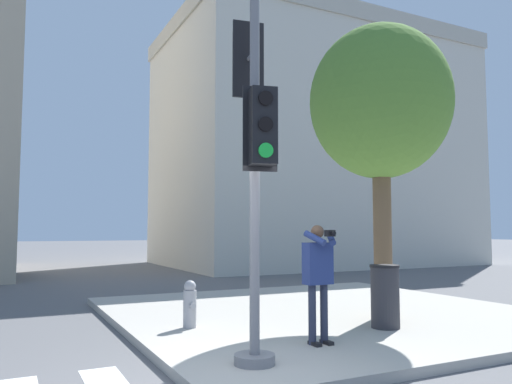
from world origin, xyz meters
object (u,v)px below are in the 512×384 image
at_px(person_photographer, 318,272).
at_px(trash_bin, 385,296).
at_px(traffic_signal_pole, 254,140).
at_px(street_tree, 380,104).
at_px(fire_hydrant, 190,304).

bearing_deg(person_photographer, trash_bin, 16.57).
height_order(traffic_signal_pole, trash_bin, traffic_signal_pole).
bearing_deg(street_tree, fire_hydrant, 167.49).
distance_m(street_tree, fire_hydrant, 5.05).
bearing_deg(trash_bin, traffic_signal_pole, -160.66).
distance_m(fire_hydrant, trash_bin, 3.23).
relative_size(traffic_signal_pole, street_tree, 0.88).
distance_m(street_tree, trash_bin, 3.58).
distance_m(traffic_signal_pole, trash_bin, 3.81).
relative_size(traffic_signal_pole, person_photographer, 2.88).
height_order(person_photographer, trash_bin, person_photographer).
xyz_separation_m(traffic_signal_pole, trash_bin, (2.93, 1.03, -2.20)).
xyz_separation_m(person_photographer, fire_hydrant, (-1.24, 1.96, -0.62)).
height_order(fire_hydrant, trash_bin, trash_bin).
relative_size(street_tree, trash_bin, 5.31).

